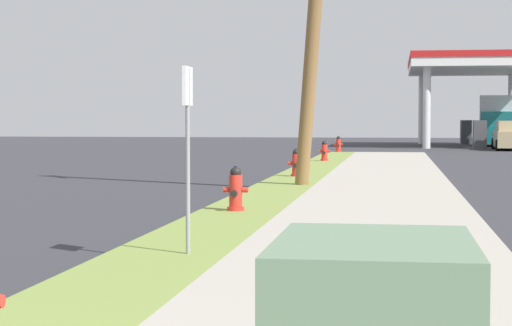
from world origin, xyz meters
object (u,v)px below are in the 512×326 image
(fire_hydrant_fourth, at_px, (324,152))
(car_tan_by_near_pump, at_px, (512,137))
(fire_hydrant_third, at_px, (296,164))
(fire_hydrant_second, at_px, (236,191))
(truck_teal_at_forecourt, at_px, (496,122))
(street_sign_post, at_px, (188,120))
(fire_hydrant_fifth, at_px, (338,145))

(fire_hydrant_fourth, relative_size, car_tan_by_near_pump, 0.16)
(fire_hydrant_third, height_order, car_tan_by_near_pump, car_tan_by_near_pump)
(fire_hydrant_second, xyz_separation_m, fire_hydrant_fourth, (0.04, 18.61, 0.00))
(fire_hydrant_fourth, height_order, truck_teal_at_forecourt, truck_teal_at_forecourt)
(truck_teal_at_forecourt, bearing_deg, street_sign_post, -100.01)
(car_tan_by_near_pump, bearing_deg, fire_hydrant_fourth, -117.79)
(fire_hydrant_second, height_order, fire_hydrant_third, same)
(fire_hydrant_fourth, relative_size, fire_hydrant_fifth, 1.00)
(fire_hydrant_fourth, distance_m, truck_teal_at_forecourt, 25.81)
(street_sign_post, bearing_deg, fire_hydrant_second, 93.72)
(fire_hydrant_second, xyz_separation_m, fire_hydrant_fifth, (-0.03, 28.02, 0.00))
(car_tan_by_near_pump, distance_m, truck_teal_at_forecourt, 7.63)
(street_sign_post, xyz_separation_m, car_tan_by_near_pump, (8.50, 40.18, -0.91))
(fire_hydrant_second, bearing_deg, street_sign_post, -86.28)
(car_tan_by_near_pump, height_order, truck_teal_at_forecourt, truck_teal_at_forecourt)
(street_sign_post, relative_size, truck_teal_at_forecourt, 0.32)
(fire_hydrant_second, distance_m, fire_hydrant_fourth, 18.61)
(fire_hydrant_fourth, bearing_deg, fire_hydrant_third, -90.22)
(fire_hydrant_third, xyz_separation_m, car_tan_by_near_pump, (8.82, 25.97, 0.28))
(fire_hydrant_fifth, distance_m, truck_teal_at_forecourt, 17.29)
(fire_hydrant_third, relative_size, truck_teal_at_forecourt, 0.11)
(street_sign_post, xyz_separation_m, truck_teal_at_forecourt, (8.44, 47.78, -0.15))
(fire_hydrant_second, distance_m, fire_hydrant_third, 9.31)
(fire_hydrant_fourth, bearing_deg, fire_hydrant_fifth, 90.41)
(fire_hydrant_third, xyz_separation_m, fire_hydrant_fourth, (0.03, 9.30, 0.00))
(truck_teal_at_forecourt, bearing_deg, fire_hydrant_fifth, -120.60)
(fire_hydrant_second, bearing_deg, car_tan_by_near_pump, 75.96)
(fire_hydrant_third, distance_m, fire_hydrant_fifth, 18.71)
(truck_teal_at_forecourt, bearing_deg, car_tan_by_near_pump, -89.48)
(fire_hydrant_second, relative_size, fire_hydrant_fifth, 1.00)
(fire_hydrant_fourth, relative_size, truck_teal_at_forecourt, 0.11)
(fire_hydrant_third, height_order, street_sign_post, street_sign_post)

